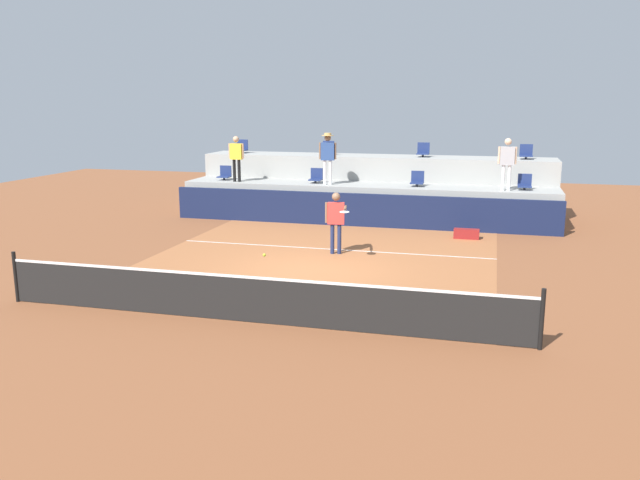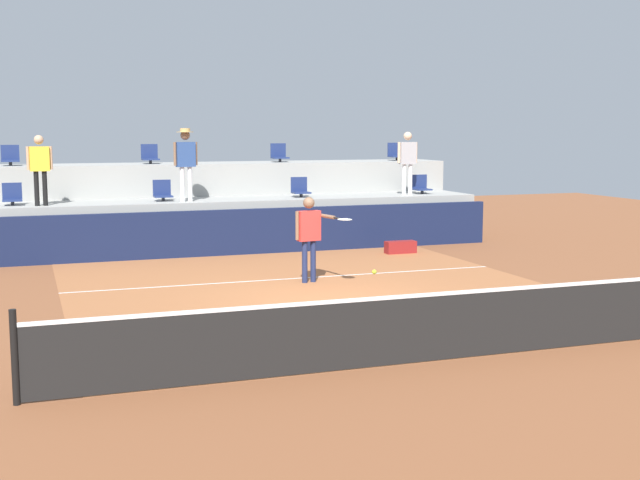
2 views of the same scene
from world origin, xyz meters
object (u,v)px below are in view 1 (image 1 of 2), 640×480
at_px(stadium_chair_lower_far_left, 225,174).
at_px(spectator_in_grey, 236,155).
at_px(stadium_chair_lower_far_right, 525,183).
at_px(stadium_chair_upper_far_right, 526,153).
at_px(equipment_bag, 466,234).
at_px(stadium_chair_upper_right, 423,151).
at_px(spectator_with_hat, 328,153).
at_px(stadium_chair_upper_far_left, 242,147).
at_px(spectator_in_white, 507,159).
at_px(tennis_ball, 264,255).
at_px(tennis_player, 336,217).
at_px(stadium_chair_lower_left, 316,177).
at_px(stadium_chair_lower_right, 417,180).
at_px(stadium_chair_upper_left, 328,149).

xyz_separation_m(stadium_chair_lower_far_left, spectator_in_grey, (0.63, -0.38, 0.76)).
relative_size(stadium_chair_lower_far_right, stadium_chair_upper_far_right, 1.00).
distance_m(stadium_chair_upper_far_right, equipment_bag, 5.00).
distance_m(stadium_chair_lower_far_right, stadium_chair_upper_right, 4.05).
xyz_separation_m(spectator_with_hat, equipment_bag, (4.87, -1.97, -2.20)).
xyz_separation_m(stadium_chair_lower_far_right, spectator_in_grey, (-9.95, -0.38, 0.76)).
bearing_deg(stadium_chair_upper_right, stadium_chair_upper_far_left, 180.00).
distance_m(stadium_chair_lower_far_left, stadium_chair_upper_far_right, 10.83).
height_order(stadium_chair_upper_far_right, spectator_in_white, spectator_in_white).
bearing_deg(tennis_ball, spectator_in_grey, 115.19).
relative_size(stadium_chair_upper_far_left, tennis_player, 0.31).
xyz_separation_m(stadium_chair_lower_far_left, stadium_chair_lower_left, (3.49, 0.00, 0.00)).
distance_m(stadium_chair_lower_far_right, spectator_with_hat, 6.64).
bearing_deg(stadium_chair_upper_far_right, stadium_chair_lower_right, -153.25).
distance_m(stadium_chair_lower_far_left, stadium_chair_upper_right, 7.33).
distance_m(stadium_chair_lower_right, stadium_chair_upper_right, 1.99).
distance_m(stadium_chair_upper_left, stadium_chair_upper_right, 3.59).
distance_m(stadium_chair_upper_far_left, spectator_with_hat, 4.59).
relative_size(spectator_with_hat, spectator_in_white, 1.05).
height_order(spectator_with_hat, equipment_bag, spectator_with_hat).
height_order(stadium_chair_upper_far_left, stadium_chair_upper_right, same).
height_order(stadium_chair_lower_far_right, tennis_ball, stadium_chair_lower_far_right).
bearing_deg(stadium_chair_upper_right, stadium_chair_upper_far_right, 0.00).
distance_m(stadium_chair_lower_left, stadium_chair_upper_right, 4.08).
bearing_deg(stadium_chair_lower_left, stadium_chair_upper_far_left, 152.88).
height_order(spectator_in_grey, spectator_in_white, spectator_in_white).
xyz_separation_m(stadium_chair_upper_left, equipment_bag, (5.42, -4.15, -2.16)).
distance_m(stadium_chair_upper_right, spectator_with_hat, 3.74).
xyz_separation_m(stadium_chair_lower_far_left, tennis_ball, (5.01, -9.69, -0.52)).
height_order(stadium_chair_lower_left, equipment_bag, stadium_chair_lower_left).
bearing_deg(equipment_bag, stadium_chair_upper_left, 142.52).
bearing_deg(equipment_bag, stadium_chair_lower_left, 156.42).
height_order(stadium_chair_upper_far_left, equipment_bag, stadium_chair_upper_far_left).
distance_m(stadium_chair_lower_right, equipment_bag, 3.24).
relative_size(stadium_chair_lower_right, stadium_chair_upper_right, 1.00).
xyz_separation_m(stadium_chair_lower_left, stadium_chair_lower_far_right, (7.09, 0.00, 0.00)).
bearing_deg(spectator_with_hat, spectator_in_grey, -180.00).
bearing_deg(stadium_chair_upper_right, spectator_with_hat, -144.32).
bearing_deg(spectator_with_hat, stadium_chair_upper_far_right, 18.22).
xyz_separation_m(spectator_in_grey, spectator_with_hat, (3.38, 0.00, 0.13)).
distance_m(stadium_chair_lower_right, stadium_chair_upper_left, 4.12).
distance_m(stadium_chair_lower_far_left, stadium_chair_lower_far_right, 10.58).
xyz_separation_m(stadium_chair_upper_far_right, tennis_player, (-5.13, -7.14, -1.28)).
distance_m(stadium_chair_lower_far_left, tennis_player, 7.69).
bearing_deg(spectator_in_white, tennis_player, -131.98).
distance_m(stadium_chair_lower_far_left, stadium_chair_upper_left, 3.99).
relative_size(stadium_chair_lower_far_right, spectator_in_grey, 0.32).
relative_size(tennis_player, spectator_with_hat, 0.95).
relative_size(stadium_chair_lower_right, tennis_ball, 7.65).
height_order(stadium_chair_lower_far_right, spectator_in_grey, spectator_in_grey).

